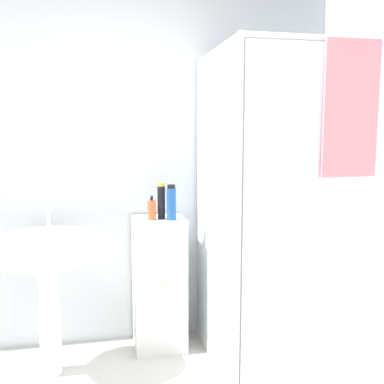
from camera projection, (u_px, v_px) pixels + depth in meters
wall_back at (90, 164)px, 3.03m from camera, size 6.40×0.06×2.50m
shower_enclosure at (280, 285)px, 2.80m from camera, size 0.94×0.97×1.95m
vanity_cabinet at (159, 283)px, 3.04m from camera, size 0.34×0.35×0.90m
sink at (47, 263)px, 2.66m from camera, size 0.53×0.53×0.99m
soap_dispenser at (152, 210)px, 2.90m from camera, size 0.05×0.06×0.16m
shampoo_bottle_tall_black at (161, 201)px, 2.94m from camera, size 0.05×0.05×0.24m
shampoo_bottle_blue at (171, 203)px, 2.90m from camera, size 0.06×0.06×0.23m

